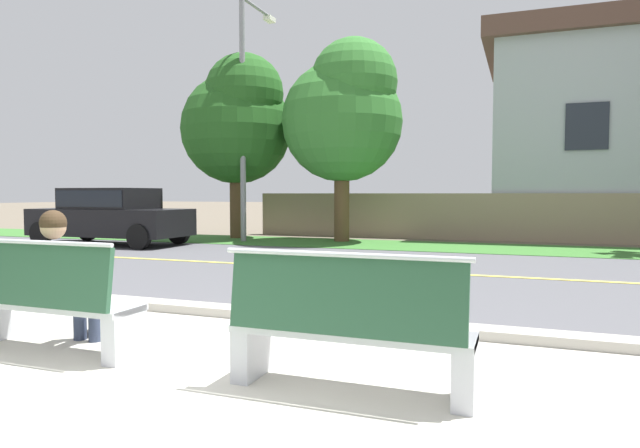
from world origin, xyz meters
name	(u,v)px	position (x,y,z in m)	size (l,w,h in m)	color
ground_plane	(393,261)	(0.00, 8.00, 0.00)	(140.00, 140.00, 0.00)	#665B4C
sidewalk_pavement	(172,376)	(0.00, 0.40, 0.01)	(44.00, 3.60, 0.01)	beige
curb_edge	(279,316)	(0.00, 2.35, 0.06)	(44.00, 0.30, 0.11)	#ADA89E
street_asphalt	(375,270)	(0.00, 6.50, 0.00)	(52.00, 8.00, 0.01)	#515156
road_centre_line	(375,270)	(0.00, 6.50, 0.01)	(48.00, 0.14, 0.01)	#E0CC4C
far_verge_grass	(421,246)	(0.00, 11.37, 0.01)	(48.00, 2.80, 0.02)	#38702D
bench_left	(45,303)	(-1.37, 0.51, 0.45)	(1.71, 0.48, 1.01)	silver
bench_right	(348,330)	(1.37, 0.51, 0.45)	(1.71, 0.48, 1.01)	silver
seated_person_grey	(63,274)	(-1.34, 0.68, 0.68)	(0.52, 0.68, 1.25)	#333D56
car_black_near	(110,213)	(-8.03, 8.90, 0.85)	(4.30, 1.86, 1.54)	black
streetlamp	(246,101)	(-5.07, 11.17, 4.07)	(0.24, 2.10, 7.13)	gray
shade_tree_far_left	(238,121)	(-5.76, 11.96, 3.63)	(3.39, 3.39, 5.60)	brown
shade_tree_left	(345,112)	(-2.31, 11.94, 3.71)	(3.47, 3.47, 5.72)	brown
garden_wall	(460,217)	(0.72, 13.83, 0.70)	(13.00, 0.36, 1.40)	gray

